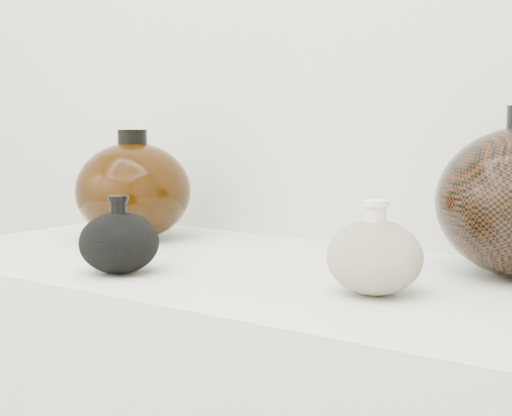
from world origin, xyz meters
The scene contains 3 objects.
black_gourd_vase centered at (-0.18, 0.80, 0.94)m, with size 0.11×0.11×0.11m.
cream_gourd_vase centered at (0.17, 0.89, 0.95)m, with size 0.13×0.13×0.11m.
left_round_pot centered at (-0.36, 1.02, 0.99)m, with size 0.23×0.23×0.19m.
Camera 1 is at (0.53, 0.11, 1.11)m, focal length 50.00 mm.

